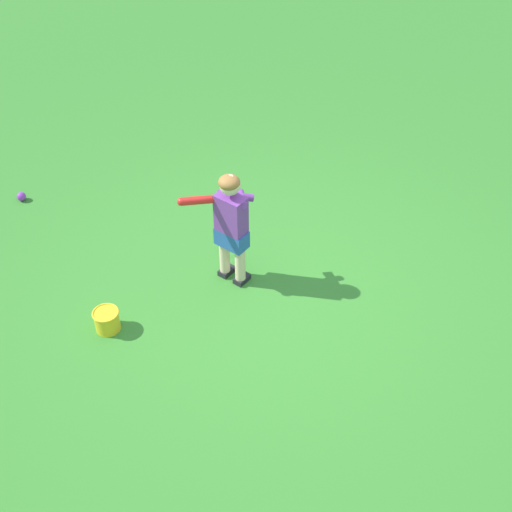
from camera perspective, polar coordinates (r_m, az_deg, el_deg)
ground_plane at (r=5.76m, az=1.02°, el=-3.37°), size 40.00×40.00×0.00m
child_batter at (r=5.51m, az=-2.20°, el=3.12°), size 0.59×0.41×1.08m
play_ball_behind_batter at (r=7.18m, az=-19.18°, el=4.76°), size 0.09×0.09×0.09m
toy_bucket at (r=5.56m, az=-12.47°, el=-5.29°), size 0.22×0.22×0.19m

